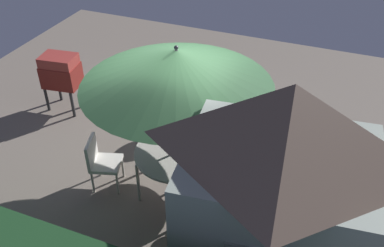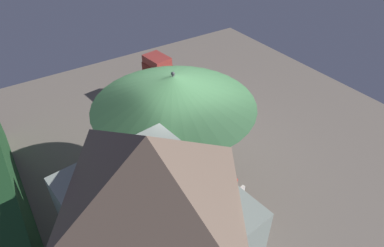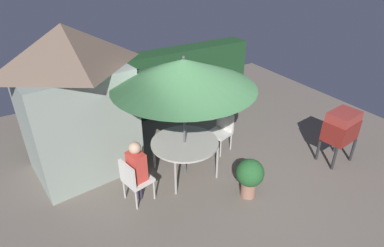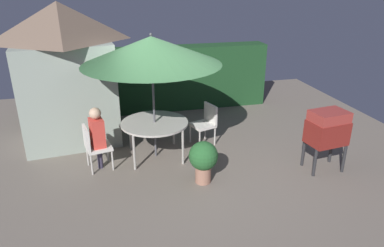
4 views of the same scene
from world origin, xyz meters
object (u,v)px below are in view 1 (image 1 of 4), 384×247
Objects in this scene: person_in_red at (255,159)px; garden_shed at (276,204)px; bbq_grill at (61,72)px; chair_far_side at (101,160)px; patio_umbrella at (177,68)px; potted_plant_by_shed at (171,115)px; patio_table at (179,154)px; chair_near_shed at (259,173)px.

garden_shed is at bearing 110.71° from person_in_red.
person_in_red is at bearing 165.75° from bbq_grill.
bbq_grill is 1.33× the size of chair_far_side.
patio_umbrella is 3.36× the size of potted_plant_by_shed.
person_in_red reaches higher than patio_table.
chair_near_shed is at bearing -165.26° from chair_far_side.
person_in_red is (-1.13, -0.24, 0.07)m from patio_table.
patio_table is 0.51× the size of patio_umbrella.
potted_plant_by_shed is at bearing -28.38° from person_in_red.
potted_plant_by_shed is at bearing -26.89° from chair_near_shed.
chair_far_side is (1.19, 0.37, -1.70)m from patio_umbrella.
patio_table is 1.16m from person_in_red.
garden_shed is at bearing 142.96° from patio_umbrella.
bbq_grill is 4.45m from chair_near_shed.
person_in_red is (-2.33, -0.62, 0.26)m from chair_far_side.
person_in_red is at bearing -167.94° from patio_table.
potted_plant_by_shed is (2.41, -2.52, -1.08)m from garden_shed.
chair_near_shed is 0.28m from person_in_red.
patio_table is at bearing 12.06° from person_in_red.
chair_far_side is 0.71× the size of person_in_red.
garden_shed is at bearing 151.50° from bbq_grill.
potted_plant_by_shed is at bearing -60.60° from patio_table.
chair_far_side is 1.68m from potted_plant_by_shed.
person_in_red is at bearing 151.62° from potted_plant_by_shed.
patio_table is (1.71, -1.29, -0.85)m from garden_shed.
chair_far_side is at bearing -17.54° from garden_shed.
person_in_red is (0.58, -1.54, -0.78)m from garden_shed.
patio_table is at bearing -71.57° from patio_umbrella.
chair_far_side reaches higher than patio_table.
garden_shed is 1.82m from person_in_red.
potted_plant_by_shed is (1.91, -0.97, -0.04)m from chair_near_shed.
person_in_red reaches higher than bbq_grill.
patio_umbrella is 3.63m from bbq_grill.
garden_shed is 3.65m from potted_plant_by_shed.
patio_umbrella is at bearing -162.60° from chair_far_side.
patio_table is 1.52× the size of chair_near_shed.
chair_far_side is (2.91, -0.92, -1.04)m from garden_shed.
chair_near_shed and chair_far_side have the same top height.
chair_near_shed is at bearing -167.94° from patio_table.
person_in_red is at bearing 12.06° from chair_near_shed.
garden_shed is at bearing 107.73° from chair_near_shed.
bbq_grill reaches higher than chair_near_shed.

